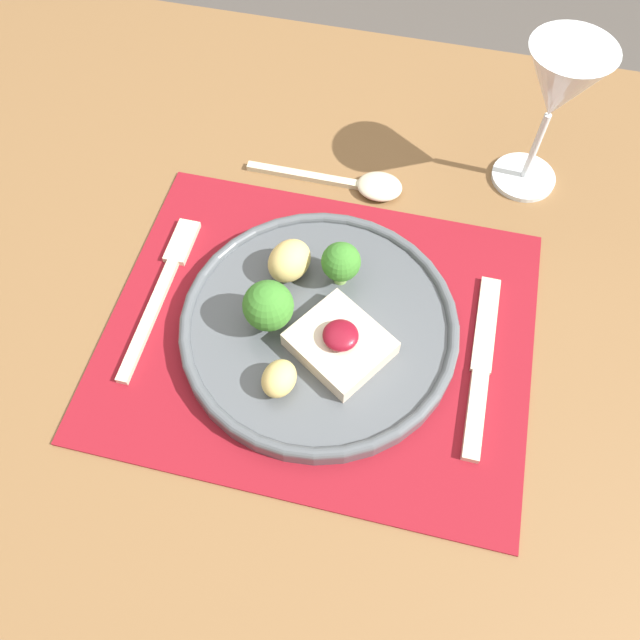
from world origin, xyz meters
name	(u,v)px	position (x,y,z in m)	size (l,w,h in m)	color
ground_plane	(320,505)	(0.00, 0.00, 0.00)	(8.00, 8.00, 0.00)	#4C4742
dining_table	(319,366)	(0.00, 0.00, 0.65)	(1.59, 0.97, 0.73)	brown
placemat	(319,332)	(0.00, 0.00, 0.73)	(0.43, 0.34, 0.00)	maroon
dinner_plate	(318,322)	(0.00, 0.00, 0.75)	(0.28, 0.28, 0.08)	#4C5156
fork	(164,284)	(-0.17, 0.02, 0.73)	(0.02, 0.20, 0.01)	beige
knife	(480,375)	(0.16, -0.01, 0.73)	(0.02, 0.20, 0.01)	beige
spoon	(363,184)	(0.01, 0.20, 0.73)	(0.19, 0.04, 0.02)	beige
wine_glass_near	(558,90)	(0.19, 0.26, 0.85)	(0.09, 0.09, 0.18)	white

